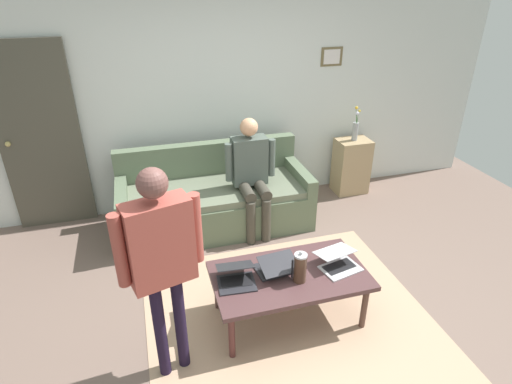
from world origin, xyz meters
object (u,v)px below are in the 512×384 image
(coffee_table, at_px, (290,278))
(flower_vase, at_px, (355,129))
(interior_door, at_px, (41,139))
(laptop_right, at_px, (236,277))
(laptop_left, at_px, (276,267))
(person_seated, at_px, (251,170))
(couch, at_px, (215,200))
(laptop_center, at_px, (338,262))
(side_shelf, at_px, (351,166))
(french_press, at_px, (300,268))
(person_standing, at_px, (161,253))

(coffee_table, height_order, flower_vase, flower_vase)
(interior_door, bearing_deg, laptop_right, 126.40)
(laptop_left, xyz_separation_m, person_seated, (-0.18, -1.38, 0.23))
(coffee_table, xyz_separation_m, flower_vase, (-1.58, -1.98, 0.46))
(couch, relative_size, person_seated, 1.64)
(interior_door, xyz_separation_m, coffee_table, (-2.04, 2.20, -0.61))
(coffee_table, xyz_separation_m, laptop_center, (-0.41, 0.03, 0.09))
(side_shelf, relative_size, flower_vase, 1.62)
(couch, bearing_deg, side_shelf, -170.37)
(flower_vase, distance_m, person_seated, 1.61)
(person_seated, bearing_deg, side_shelf, -160.07)
(laptop_left, height_order, person_seated, person_seated)
(french_press, relative_size, person_standing, 0.17)
(interior_door, bearing_deg, couch, 162.88)
(interior_door, bearing_deg, flower_vase, 176.51)
(laptop_right, distance_m, person_standing, 0.82)
(person_seated, bearing_deg, couch, -31.22)
(french_press, distance_m, person_seated, 1.54)
(interior_door, height_order, french_press, interior_door)
(laptop_center, bearing_deg, side_shelf, -120.32)
(coffee_table, bearing_deg, side_shelf, -128.68)
(couch, height_order, flower_vase, flower_vase)
(laptop_center, height_order, person_standing, person_standing)
(flower_vase, relative_size, person_standing, 0.27)
(person_seated, bearing_deg, flower_vase, -160.13)
(flower_vase, bearing_deg, interior_door, -3.49)
(couch, distance_m, laptop_center, 1.84)
(coffee_table, height_order, laptop_left, laptop_left)
(interior_door, relative_size, person_standing, 1.26)
(couch, bearing_deg, interior_door, -17.12)
(person_standing, bearing_deg, french_press, -171.01)
(couch, xyz_separation_m, flower_vase, (-1.88, -0.32, 0.56))
(laptop_center, bearing_deg, couch, -67.25)
(laptop_left, xyz_separation_m, french_press, (-0.14, 0.16, 0.08))
(laptop_center, relative_size, person_standing, 0.23)
(interior_door, distance_m, person_seated, 2.27)
(couch, relative_size, side_shelf, 2.92)
(laptop_left, distance_m, side_shelf, 2.56)
(french_press, xyz_separation_m, side_shelf, (-1.54, -2.08, -0.22))
(laptop_center, bearing_deg, coffee_table, -3.52)
(laptop_left, height_order, person_standing, person_standing)
(laptop_right, xyz_separation_m, person_standing, (0.54, 0.28, 0.54))
(interior_door, bearing_deg, side_shelf, 176.54)
(laptop_right, distance_m, french_press, 0.50)
(couch, bearing_deg, coffee_table, 100.06)
(laptop_right, relative_size, flower_vase, 0.73)
(coffee_table, bearing_deg, interior_door, -47.13)
(laptop_center, height_order, laptop_right, laptop_right)
(laptop_center, height_order, french_press, french_press)
(side_shelf, bearing_deg, laptop_right, 44.04)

